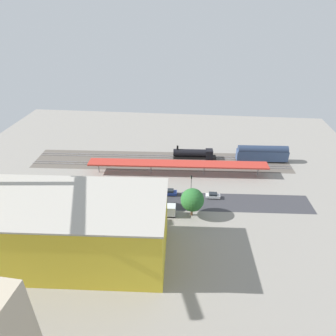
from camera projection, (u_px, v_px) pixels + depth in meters
ground_plane at (153, 196)px, 89.11m from camera, size 148.39×148.39×0.00m
rail_bed at (162, 161)px, 108.67m from camera, size 93.39×19.40×0.01m
street_asphalt at (152, 200)px, 87.28m from camera, size 93.09×13.96×0.01m
track_rails at (162, 160)px, 108.58m from camera, size 92.62×12.98×0.12m
platform_canopy_near at (178, 164)px, 98.65m from camera, size 59.95×7.94×4.19m
locomotive at (195, 154)px, 109.55m from camera, size 15.91×3.48×5.00m
passenger_coach at (262, 153)px, 106.77m from camera, size 18.42×4.08×6.22m
parked_car_0 at (213, 196)px, 88.07m from camera, size 4.28×1.85×1.69m
parked_car_1 at (189, 194)px, 88.73m from camera, size 4.84×2.24×1.66m
parked_car_2 at (169, 193)px, 89.42m from camera, size 4.53×2.05×1.85m
parked_car_3 at (147, 192)px, 89.88m from camera, size 4.24×2.13×1.77m
parked_car_4 at (124, 191)px, 90.48m from camera, size 4.61×2.00×1.66m
parked_car_5 at (105, 189)px, 91.25m from camera, size 4.71×2.15×1.56m
parked_car_6 at (82, 187)px, 92.06m from camera, size 4.73×1.82×1.66m
construction_building at (73, 230)px, 65.20m from camera, size 41.77×21.36×14.94m
construction_roof_slab at (67, 202)px, 61.39m from camera, size 42.40×21.99×0.40m
box_truck_0 at (159, 210)px, 80.69m from camera, size 9.25×2.78×3.27m
box_truck_1 at (108, 209)px, 81.00m from camera, size 9.28×3.27×3.22m
box_truck_2 at (119, 207)px, 81.76m from camera, size 9.63×2.98×3.32m
street_tree_0 at (48, 191)px, 82.57m from camera, size 5.66×5.66×7.85m
street_tree_1 at (100, 195)px, 81.39m from camera, size 5.47×5.47×7.56m
street_tree_2 at (146, 195)px, 81.49m from camera, size 6.06×6.06×7.89m
street_tree_3 at (192, 200)px, 78.91m from camera, size 6.31×6.31×8.25m
street_tree_4 at (84, 196)px, 81.53m from camera, size 4.07×4.07×6.63m
traffic_light at (191, 182)px, 88.22m from camera, size 0.50×0.36×6.40m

